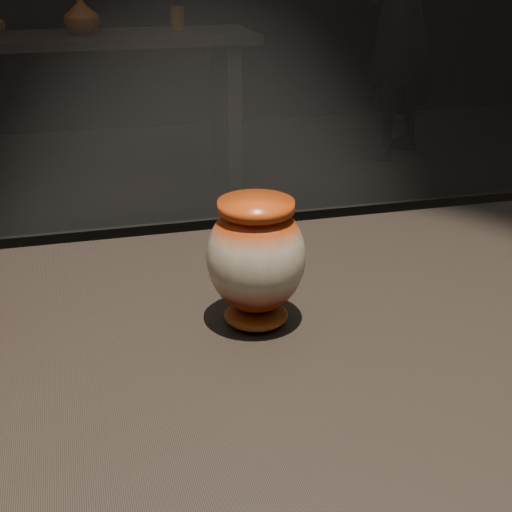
# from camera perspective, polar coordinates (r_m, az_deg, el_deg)

# --- Properties ---
(main_vase) EXTENTS (0.15, 0.15, 0.17)m
(main_vase) POSITION_cam_1_polar(r_m,az_deg,el_deg) (0.89, -0.00, -0.18)
(main_vase) COLOR maroon
(main_vase) RESTS_ON display_plinth
(back_shelf) EXTENTS (2.00, 0.60, 0.90)m
(back_shelf) POSITION_cam_1_polar(r_m,az_deg,el_deg) (4.19, -14.24, 13.20)
(back_shelf) COLOR black
(back_shelf) RESTS_ON ground
(back_vase_mid) EXTENTS (0.27, 0.27, 0.20)m
(back_vase_mid) POSITION_cam_1_polar(r_m,az_deg,el_deg) (4.13, -13.78, 18.20)
(back_vase_mid) COLOR maroon
(back_vase_mid) RESTS_ON back_shelf
(back_vase_right) EXTENTS (0.07, 0.07, 0.13)m
(back_vase_right) POSITION_cam_1_polar(r_m,az_deg,el_deg) (4.24, -6.29, 18.35)
(back_vase_right) COLOR brown
(back_vase_right) RESTS_ON back_shelf
(visitor) EXTENTS (0.81, 0.78, 1.86)m
(visitor) POSITION_cam_1_polar(r_m,az_deg,el_deg) (4.96, 11.53, 18.43)
(visitor) COLOR black
(visitor) RESTS_ON ground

